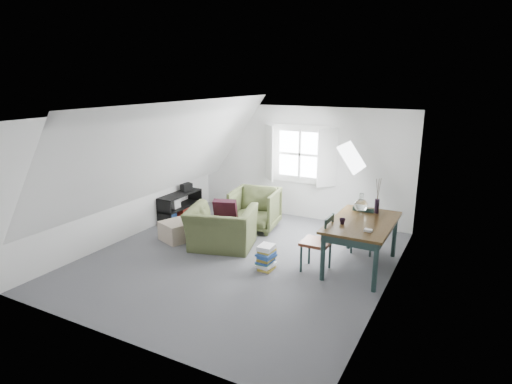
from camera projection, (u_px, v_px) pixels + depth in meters
The scene contains 24 objects.
floor at pixel (239, 259), 7.52m from camera, with size 5.50×5.50×0.00m, color #4E4F54.
ceiling at pixel (238, 116), 6.88m from camera, with size 5.50×5.50×0.00m, color white.
wall_back at pixel (300, 163), 9.55m from camera, with size 5.00×5.00×0.00m, color silver.
wall_front at pixel (117, 245), 4.85m from camera, with size 5.00×5.00×0.00m, color silver.
wall_left at pixel (128, 175), 8.33m from camera, with size 5.50×5.50×0.00m, color silver.
wall_right at pixel (390, 212), 6.07m from camera, with size 5.50×5.50×0.00m, color silver.
slope_left at pixel (164, 153), 7.77m from camera, with size 5.50×5.50×0.00m, color white.
slope_right at pixel (328, 169), 6.36m from camera, with size 5.50×5.50×0.00m, color white.
dormer_window at pixel (299, 155), 9.43m from camera, with size 1.71×0.35×1.30m.
skylight at pixel (352, 157), 7.48m from camera, with size 0.55×0.75×0.04m, color white.
armchair_near at pixel (222, 247), 8.05m from camera, with size 1.19×1.04×0.78m, color #454E2B.
armchair_far at pixel (255, 228), 9.06m from camera, with size 0.92×0.95×0.86m, color #454E2B.
throw_pillow at pixel (225, 210), 8.00m from camera, with size 0.43×0.12×0.43m, color #330D1A.
ottoman at pixel (177, 231), 8.38m from camera, with size 0.56×0.56×0.37m, color tan.
dining_table at pixel (362, 227), 7.02m from camera, with size 0.99×1.65×0.82m.
demijohn at pixel (361, 205), 7.41m from camera, with size 0.23×0.23×0.33m.
vase_twigs at pixel (377, 205), 7.38m from camera, with size 0.08×0.09×0.62m.
cup at pixel (342, 224), 6.85m from camera, with size 0.10×0.10×0.09m, color black.
paper_box at pixel (368, 230), 6.51m from camera, with size 0.12×0.08×0.04m, color white.
dining_chair_far at pixel (364, 228), 7.70m from camera, with size 0.42×0.42×0.90m.
dining_chair_near at pixel (318, 242), 6.97m from camera, with size 0.45×0.45×0.97m.
media_shelf at pixel (179, 208), 9.59m from camera, with size 0.39×1.16×0.59m.
electronics_box at pixel (186, 187), 9.73m from camera, with size 0.17×0.24×0.19m, color black.
magazine_stack at pixel (266, 257), 7.09m from camera, with size 0.31×0.37×0.41m.
Camera 1 is at (3.53, -6.01, 3.10)m, focal length 30.00 mm.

